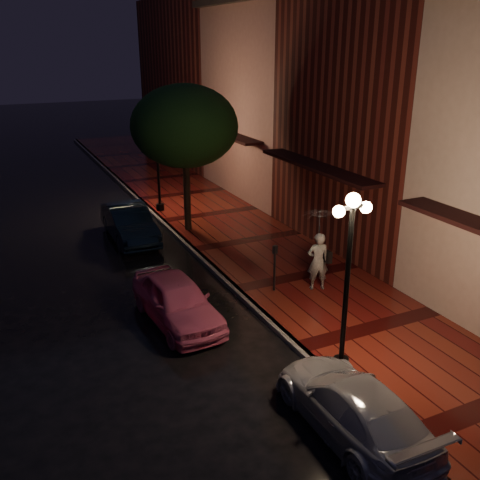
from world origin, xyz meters
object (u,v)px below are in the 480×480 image
pink_car (177,301)px  silver_car (353,406)px  navy_car (129,223)px  streetlamp_far (157,157)px  parking_meter (275,264)px  streetlamp_near (348,274)px  woman_with_umbrella (319,237)px  street_tree (185,129)px

pink_car → silver_car: 6.03m
navy_car → silver_car: 12.97m
streetlamp_far → parking_meter: size_ratio=2.91×
silver_car → navy_car: bearing=-84.1°
streetlamp_near → silver_car: (-0.95, -1.71, -2.00)m
silver_car → parking_meter: 6.35m
pink_car → parking_meter: size_ratio=2.63×
streetlamp_far → parking_meter: 9.73m
streetlamp_far → woman_with_umbrella: bearing=-79.2°
streetlamp_far → navy_car: streetlamp_far is taller
street_tree → parking_meter: street_tree is taller
silver_car → parking_meter: (1.60, 6.13, 0.45)m
street_tree → woman_with_umbrella: street_tree is taller
pink_car → woman_with_umbrella: size_ratio=1.51×
streetlamp_near → streetlamp_far: same height
silver_car → parking_meter: bearing=-104.0°
streetlamp_near → pink_car: 5.22m
pink_car → parking_meter: 3.32m
streetlamp_far → navy_car: size_ratio=1.03×
streetlamp_near → navy_car: 11.56m
streetlamp_far → silver_car: bearing=-93.5°
streetlamp_near → navy_car: bearing=100.7°
streetlamp_far → silver_car: (-0.95, -15.71, -2.00)m
pink_car → navy_car: size_ratio=0.93×
parking_meter → streetlamp_near: bearing=-123.2°
streetlamp_near → pink_car: size_ratio=1.11×
streetlamp_far → navy_car: 4.00m
navy_car → woman_with_umbrella: size_ratio=1.63×
street_tree → navy_car: street_tree is taller
street_tree → parking_meter: (0.39, -6.58, -3.20)m
streetlamp_near → navy_car: size_ratio=1.03×
navy_car → streetlamp_near: bearing=-78.7°
streetlamp_far → silver_car: 15.87m
navy_car → woman_with_umbrella: (4.04, -7.24, 1.16)m
street_tree → pink_car: street_tree is taller
street_tree → streetlamp_far: bearing=94.9°
pink_car → navy_car: 7.15m
streetlamp_far → parking_meter: streetlamp_far is taller
woman_with_umbrella → parking_meter: woman_with_umbrella is taller
navy_car → silver_car: navy_car is taller
street_tree → streetlamp_near: bearing=-91.3°
street_tree → parking_meter: size_ratio=3.91×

